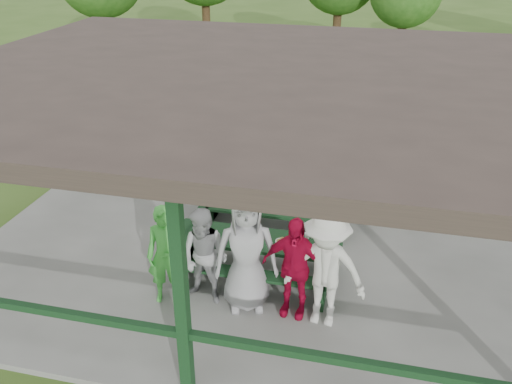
% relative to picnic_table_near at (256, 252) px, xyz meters
% --- Properties ---
extents(ground, '(90.00, 90.00, 0.00)m').
position_rel_picnic_table_near_xyz_m(ground, '(-0.29, 1.20, -0.58)').
color(ground, '#314F18').
rests_on(ground, ground).
extents(concrete_slab, '(10.00, 8.00, 0.10)m').
position_rel_picnic_table_near_xyz_m(concrete_slab, '(-0.29, 1.20, -0.53)').
color(concrete_slab, slate).
rests_on(concrete_slab, ground).
extents(pavilion_structure, '(10.60, 8.60, 3.24)m').
position_rel_picnic_table_near_xyz_m(pavilion_structure, '(-0.29, 1.20, 2.59)').
color(pavilion_structure, black).
rests_on(pavilion_structure, concrete_slab).
extents(picnic_table_near, '(2.75, 1.39, 0.75)m').
position_rel_picnic_table_near_xyz_m(picnic_table_near, '(0.00, 0.00, 0.00)').
color(picnic_table_near, black).
rests_on(picnic_table_near, concrete_slab).
extents(picnic_table_far, '(2.86, 1.39, 0.75)m').
position_rel_picnic_table_near_xyz_m(picnic_table_far, '(-0.06, 2.00, 0.00)').
color(picnic_table_far, black).
rests_on(picnic_table_far, concrete_slab).
extents(table_setting, '(2.36, 0.45, 0.10)m').
position_rel_picnic_table_near_xyz_m(table_setting, '(0.15, 0.02, 0.30)').
color(table_setting, white).
rests_on(table_setting, picnic_table_near).
extents(contestant_green, '(0.69, 0.55, 1.65)m').
position_rel_picnic_table_near_xyz_m(contestant_green, '(-1.21, -0.92, 0.35)').
color(contestant_green, green).
rests_on(contestant_green, concrete_slab).
extents(contestant_grey_left, '(0.87, 0.73, 1.61)m').
position_rel_picnic_table_near_xyz_m(contestant_grey_left, '(-0.63, -0.80, 0.32)').
color(contestant_grey_left, '#949496').
rests_on(contestant_grey_left, concrete_slab).
extents(contestant_grey_mid, '(1.09, 0.87, 1.96)m').
position_rel_picnic_table_near_xyz_m(contestant_grey_mid, '(0.03, -0.77, 0.50)').
color(contestant_grey_mid, gray).
rests_on(contestant_grey_mid, concrete_slab).
extents(contestant_red, '(1.00, 0.49, 1.66)m').
position_rel_picnic_table_near_xyz_m(contestant_red, '(0.76, -0.78, 0.35)').
color(contestant_red, '#A40729').
rests_on(contestant_red, concrete_slab).
extents(contestant_white_fedora, '(1.25, 0.79, 1.91)m').
position_rel_picnic_table_near_xyz_m(contestant_white_fedora, '(1.23, -0.89, 0.45)').
color(contestant_white_fedora, silver).
rests_on(contestant_white_fedora, concrete_slab).
extents(spectator_lblue, '(1.49, 0.96, 1.54)m').
position_rel_picnic_table_near_xyz_m(spectator_lblue, '(-0.84, 2.79, 0.29)').
color(spectator_lblue, '#94BAE5').
rests_on(spectator_lblue, concrete_slab).
extents(spectator_blue, '(0.71, 0.61, 1.66)m').
position_rel_picnic_table_near_xyz_m(spectator_blue, '(-2.07, 3.31, 0.35)').
color(spectator_blue, '#4760B9').
rests_on(spectator_blue, concrete_slab).
extents(spectator_grey, '(0.93, 0.83, 1.57)m').
position_rel_picnic_table_near_xyz_m(spectator_grey, '(1.09, 2.96, 0.30)').
color(spectator_grey, gray).
rests_on(spectator_grey, concrete_slab).
extents(pickup_truck, '(6.30, 3.51, 1.67)m').
position_rel_picnic_table_near_xyz_m(pickup_truck, '(1.32, 11.08, 0.25)').
color(pickup_truck, silver).
rests_on(pickup_truck, ground).
extents(farm_trailer, '(4.33, 2.39, 1.50)m').
position_rel_picnic_table_near_xyz_m(farm_trailer, '(-4.37, 8.69, 0.16)').
color(farm_trailer, '#1C349A').
rests_on(farm_trailer, ground).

